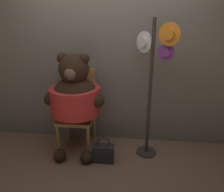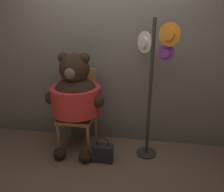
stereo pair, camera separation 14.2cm
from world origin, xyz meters
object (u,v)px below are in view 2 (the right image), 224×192
object	(u,v)px
teddy_bear	(76,96)
hat_display_rack	(153,80)
handbag_on_ground	(103,153)
chair	(79,107)

from	to	relation	value
teddy_bear	hat_display_rack	distance (m)	1.04
hat_display_rack	handbag_on_ground	size ratio (longest dim) A/B	5.05
chair	handbag_on_ground	size ratio (longest dim) A/B	3.14
handbag_on_ground	chair	bearing A→B (deg)	136.09
teddy_bear	handbag_on_ground	xyz separation A→B (m)	(0.40, -0.23, -0.69)
handbag_on_ground	teddy_bear	bearing A→B (deg)	150.28
chair	hat_display_rack	distance (m)	1.16
hat_display_rack	handbag_on_ground	xyz separation A→B (m)	(-0.60, -0.25, -0.96)
chair	hat_display_rack	size ratio (longest dim) A/B	0.62
teddy_bear	hat_display_rack	size ratio (longest dim) A/B	0.77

